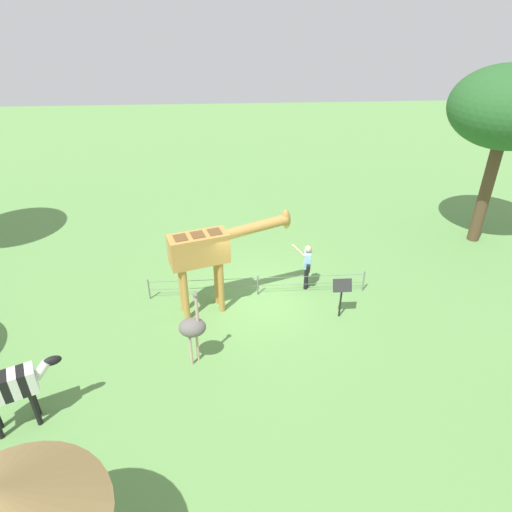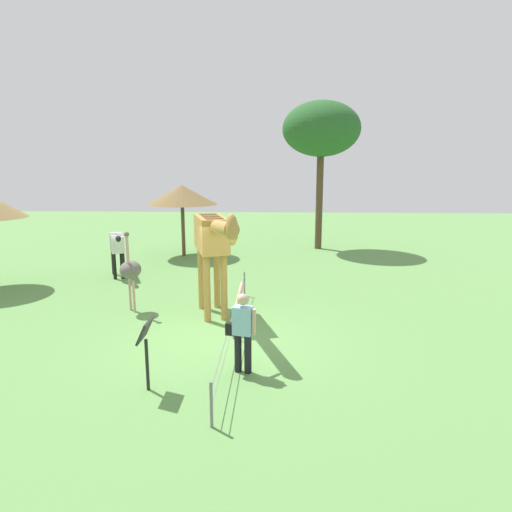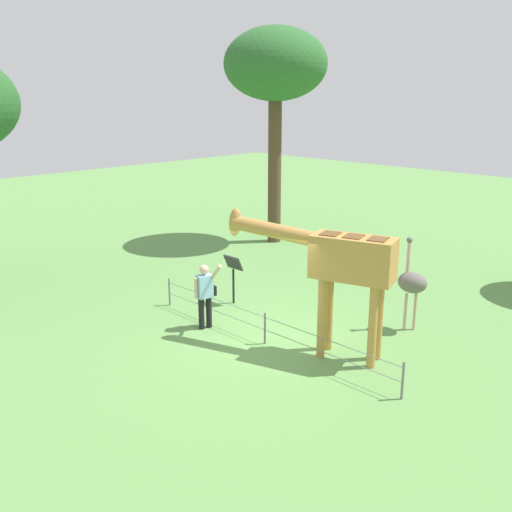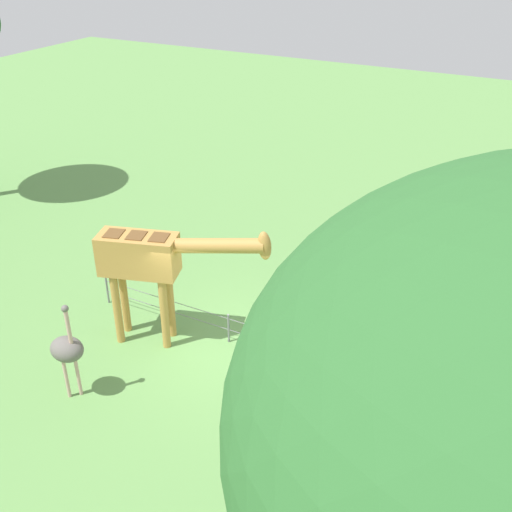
{
  "view_description": "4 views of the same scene",
  "coord_description": "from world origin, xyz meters",
  "px_view_note": "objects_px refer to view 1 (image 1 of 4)",
  "views": [
    {
      "loc": [
        -0.86,
        -11.85,
        8.55
      ],
      "look_at": [
        -0.09,
        -0.4,
        1.82
      ],
      "focal_mm": 31.42,
      "sensor_mm": 36.0,
      "label": 1
    },
    {
      "loc": [
        9.41,
        1.13,
        3.88
      ],
      "look_at": [
        -0.64,
        0.68,
        1.84
      ],
      "focal_mm": 30.26,
      "sensor_mm": 36.0,
      "label": 2
    },
    {
      "loc": [
        -8.36,
        8.95,
        5.49
      ],
      "look_at": [
        0.36,
        0.11,
        1.97
      ],
      "focal_mm": 40.94,
      "sensor_mm": 36.0,
      "label": 3
    },
    {
      "loc": [
        5.74,
        -9.45,
        8.55
      ],
      "look_at": [
        0.6,
        0.39,
        2.31
      ],
      "focal_mm": 42.61,
      "sensor_mm": 36.0,
      "label": 4
    }
  ],
  "objects_px": {
    "visitor": "(307,264)",
    "zebra": "(11,388)",
    "tree_northeast": "(509,109)",
    "info_sign": "(342,290)",
    "giraffe": "(210,251)",
    "ostrich": "(193,328)"
  },
  "relations": [
    {
      "from": "info_sign",
      "to": "ostrich",
      "type": "bearing_deg",
      "value": -158.39
    },
    {
      "from": "giraffe",
      "to": "tree_northeast",
      "type": "xyz_separation_m",
      "value": [
        10.38,
        3.91,
        3.03
      ]
    },
    {
      "from": "visitor",
      "to": "ostrich",
      "type": "xyz_separation_m",
      "value": [
        -3.52,
        -3.34,
        0.27
      ]
    },
    {
      "from": "tree_northeast",
      "to": "zebra",
      "type": "bearing_deg",
      "value": -151.21
    },
    {
      "from": "tree_northeast",
      "to": "info_sign",
      "type": "relative_size",
      "value": 5.0
    },
    {
      "from": "ostrich",
      "to": "tree_northeast",
      "type": "height_order",
      "value": "tree_northeast"
    },
    {
      "from": "ostrich",
      "to": "tree_northeast",
      "type": "bearing_deg",
      "value": 30.11
    },
    {
      "from": "info_sign",
      "to": "zebra",
      "type": "bearing_deg",
      "value": -156.83
    },
    {
      "from": "info_sign",
      "to": "tree_northeast",
      "type": "bearing_deg",
      "value": 35.04
    },
    {
      "from": "ostrich",
      "to": "tree_northeast",
      "type": "xyz_separation_m",
      "value": [
        10.8,
        6.27,
        3.94
      ]
    },
    {
      "from": "visitor",
      "to": "info_sign",
      "type": "relative_size",
      "value": 1.28
    },
    {
      "from": "tree_northeast",
      "to": "info_sign",
      "type": "bearing_deg",
      "value": -144.96
    },
    {
      "from": "visitor",
      "to": "zebra",
      "type": "relative_size",
      "value": 0.95
    },
    {
      "from": "giraffe",
      "to": "ostrich",
      "type": "xyz_separation_m",
      "value": [
        -0.43,
        -2.35,
        -0.91
      ]
    },
    {
      "from": "ostrich",
      "to": "info_sign",
      "type": "bearing_deg",
      "value": 21.61
    },
    {
      "from": "zebra",
      "to": "ostrich",
      "type": "height_order",
      "value": "ostrich"
    },
    {
      "from": "tree_northeast",
      "to": "info_sign",
      "type": "height_order",
      "value": "tree_northeast"
    },
    {
      "from": "zebra",
      "to": "info_sign",
      "type": "xyz_separation_m",
      "value": [
        8.12,
        3.48,
        -0.21
      ]
    },
    {
      "from": "zebra",
      "to": "tree_northeast",
      "type": "xyz_separation_m",
      "value": [
        14.63,
        8.04,
        3.95
      ]
    },
    {
      "from": "giraffe",
      "to": "ostrich",
      "type": "relative_size",
      "value": 1.66
    },
    {
      "from": "giraffe",
      "to": "zebra",
      "type": "distance_m",
      "value": 6.0
    },
    {
      "from": "visitor",
      "to": "zebra",
      "type": "height_order",
      "value": "visitor"
    }
  ]
}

